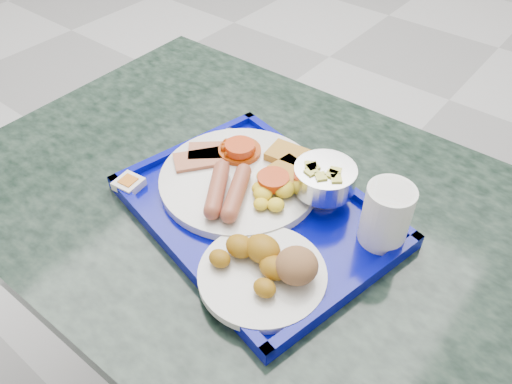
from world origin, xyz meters
TOP-DOWN VIEW (x-y plane):
  - floor at (0.00, 0.00)m, footprint 6.00×6.00m
  - table at (0.84, -0.98)m, footprint 1.11×0.75m
  - tray at (0.85, -1.01)m, footprint 0.49×0.40m
  - main_plate at (0.79, -0.98)m, footprint 0.28×0.28m
  - bread_plate at (0.95, -1.11)m, footprint 0.19×0.19m
  - fruit_bowl at (0.92, -0.92)m, footprint 0.10×0.10m
  - juice_cup at (1.04, -0.94)m, footprint 0.07×0.07m
  - spoon at (0.67, -0.91)m, footprint 0.03×0.18m
  - knife at (0.65, -0.97)m, footprint 0.08×0.18m
  - jam_packet at (0.65, -1.11)m, footprint 0.05×0.05m

SIDE VIEW (x-z plane):
  - floor at x=0.00m, z-range 0.00..0.00m
  - table at x=0.84m, z-range 0.17..0.85m
  - tray at x=0.85m, z-range 0.68..0.71m
  - knife at x=0.65m, z-range 0.70..0.71m
  - spoon at x=0.67m, z-range 0.70..0.71m
  - jam_packet at x=0.65m, z-range 0.70..0.72m
  - main_plate at x=0.79m, z-range 0.69..0.74m
  - bread_plate at x=0.95m, z-range 0.69..0.75m
  - fruit_bowl at x=0.92m, z-range 0.71..0.78m
  - juice_cup at x=1.04m, z-range 0.71..0.81m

